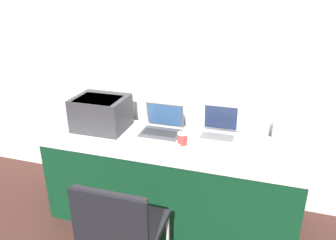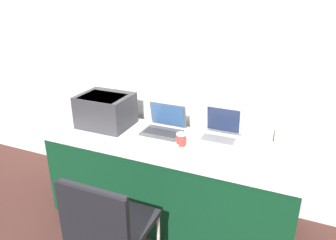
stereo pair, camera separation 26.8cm
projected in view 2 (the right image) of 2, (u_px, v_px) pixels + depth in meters
The scene contains 11 objects.
ground_plane at pixel (154, 240), 2.70m from camera, with size 14.00×14.00×0.00m, color #472823.
wall_back at pixel (191, 65), 2.88m from camera, with size 8.00×0.05×2.60m.
table at pixel (171, 181), 2.85m from camera, with size 2.09×0.71×0.75m.
printer at pixel (105, 109), 2.97m from camera, with size 0.46×0.38×0.29m.
laptop_left at pixel (164, 126), 2.88m from camera, with size 0.34×0.28×0.24m.
laptop_right at pixel (220, 132), 2.75m from camera, with size 0.31×0.28×0.25m.
external_keyboard at pixel (154, 145), 2.64m from camera, with size 0.39×0.17×0.02m.
coffee_cup at pixel (181, 139), 2.64m from camera, with size 0.08×0.08×0.10m.
mouse at pixel (184, 150), 2.54m from camera, with size 0.07×0.05×0.04m.
metal_pitcher at pixel (283, 134), 2.56m from camera, with size 0.11×0.11×0.27m.
chair at pixel (105, 223), 2.05m from camera, with size 0.48×0.48×0.90m.
Camera 2 is at (0.94, -1.89, 1.96)m, focal length 35.00 mm.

